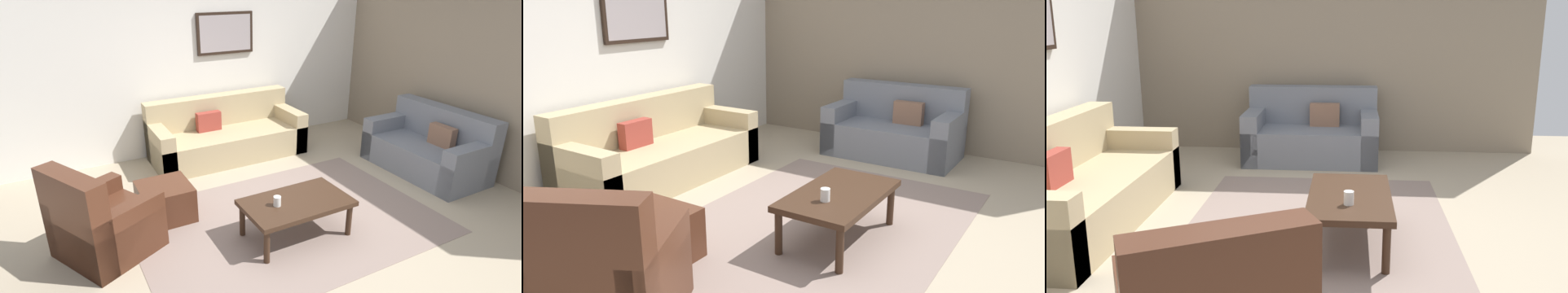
{
  "view_description": "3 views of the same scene",
  "coord_description": "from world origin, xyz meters",
  "views": [
    {
      "loc": [
        -2.14,
        -3.34,
        2.51
      ],
      "look_at": [
        -0.12,
        0.4,
        0.78
      ],
      "focal_mm": 28.51,
      "sensor_mm": 36.0,
      "label": 1
    },
    {
      "loc": [
        -3.48,
        -1.94,
        1.89
      ],
      "look_at": [
        -0.21,
        0.17,
        0.76
      ],
      "focal_mm": 34.52,
      "sensor_mm": 36.0,
      "label": 2
    },
    {
      "loc": [
        -4.07,
        -0.26,
        1.79
      ],
      "look_at": [
        -0.2,
        0.06,
        0.82
      ],
      "focal_mm": 37.39,
      "sensor_mm": 36.0,
      "label": 3
    }
  ],
  "objects": [
    {
      "name": "ottoman",
      "position": [
        -1.15,
        0.73,
        0.2
      ],
      "size": [
        0.56,
        0.56,
        0.4
      ],
      "primitive_type": "cube",
      "color": "#4C2819",
      "rests_on": "ground_plane"
    },
    {
      "name": "stone_feature_panel",
      "position": [
        3.0,
        0.0,
        1.4
      ],
      "size": [
        0.12,
        5.2,
        2.8
      ],
      "primitive_type": "cube",
      "color": "gray",
      "rests_on": "ground_plane"
    },
    {
      "name": "framed_artwork",
      "position": [
        0.42,
        2.51,
        1.76
      ],
      "size": [
        0.9,
        0.04,
        0.61
      ],
      "color": "black"
    },
    {
      "name": "couch_main",
      "position": [
        0.18,
        2.09,
        0.3
      ],
      "size": [
        2.26,
        0.92,
        0.88
      ],
      "color": "tan",
      "rests_on": "ground_plane"
    },
    {
      "name": "coffee_table",
      "position": [
        -0.06,
        -0.26,
        0.36
      ],
      "size": [
        1.1,
        0.64,
        0.41
      ],
      "color": "#382316",
      "rests_on": "ground_plane"
    },
    {
      "name": "cup",
      "position": [
        -0.29,
        -0.26,
        0.46
      ],
      "size": [
        0.08,
        0.08,
        0.1
      ],
      "primitive_type": "cylinder",
      "color": "white",
      "rests_on": "coffee_table"
    },
    {
      "name": "armchair_leather",
      "position": [
        -1.89,
        0.35,
        0.31
      ],
      "size": [
        1.08,
        1.08,
        0.95
      ],
      "color": "#4C2819",
      "rests_on": "ground_plane"
    },
    {
      "name": "area_rug",
      "position": [
        0.0,
        0.0,
        0.0
      ],
      "size": [
        3.26,
        2.25,
        0.01
      ],
      "primitive_type": "cube",
      "color": "gray",
      "rests_on": "ground_plane"
    },
    {
      "name": "couch_loveseat",
      "position": [
        2.46,
        0.21,
        0.3
      ],
      "size": [
        0.87,
        1.59,
        0.88
      ],
      "color": "slate",
      "rests_on": "ground_plane"
    },
    {
      "name": "rear_partition",
      "position": [
        0.0,
        2.6,
        1.4
      ],
      "size": [
        6.0,
        0.12,
        2.8
      ],
      "primitive_type": "cube",
      "color": "silver",
      "rests_on": "ground_plane"
    },
    {
      "name": "ground_plane",
      "position": [
        0.0,
        0.0,
        0.0
      ],
      "size": [
        8.0,
        8.0,
        0.0
      ],
      "primitive_type": "plane",
      "color": "tan"
    }
  ]
}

